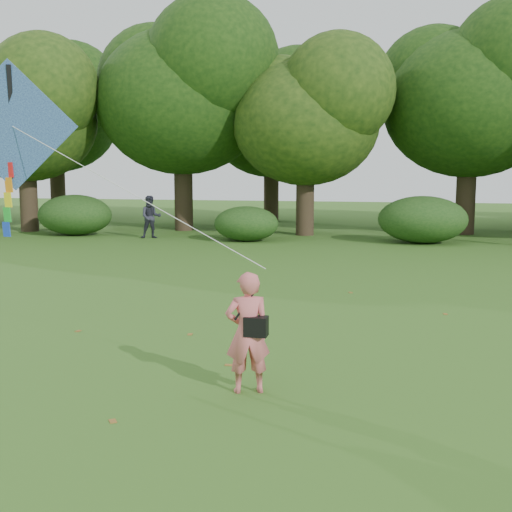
# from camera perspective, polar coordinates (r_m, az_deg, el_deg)

# --- Properties ---
(ground) EXTENTS (100.00, 100.00, 0.00)m
(ground) POSITION_cam_1_polar(r_m,az_deg,el_deg) (9.01, -1.15, -11.25)
(ground) COLOR #265114
(ground) RESTS_ON ground
(man_kite_flyer) EXTENTS (0.69, 0.56, 1.61)m
(man_kite_flyer) POSITION_cam_1_polar(r_m,az_deg,el_deg) (8.45, -0.75, -6.82)
(man_kite_flyer) COLOR #D56466
(man_kite_flyer) RESTS_ON ground
(bystander_left) EXTENTS (1.08, 0.98, 1.81)m
(bystander_left) POSITION_cam_1_polar(r_m,az_deg,el_deg) (27.58, -9.33, 3.44)
(bystander_left) COLOR #292A37
(bystander_left) RESTS_ON ground
(crossbody_bag) EXTENTS (0.43, 0.20, 0.68)m
(crossbody_bag) POSITION_cam_1_polar(r_m,az_deg,el_deg) (8.37, -0.02, -6.21)
(crossbody_bag) COLOR black
(crossbody_bag) RESTS_ON ground
(flying_kite) EXTENTS (5.93, 2.50, 3.11)m
(flying_kite) POSITION_cam_1_polar(r_m,az_deg,el_deg) (11.94, -20.84, 10.49)
(flying_kite) COLOR #2867B0
(flying_kite) RESTS_ON ground
(tree_line) EXTENTS (54.70, 15.30, 9.48)m
(tree_line) POSITION_cam_1_polar(r_m,az_deg,el_deg) (31.28, 12.07, 12.49)
(tree_line) COLOR #3A2D1E
(tree_line) RESTS_ON ground
(shrub_band) EXTENTS (39.15, 3.22, 1.88)m
(shrub_band) POSITION_cam_1_polar(r_m,az_deg,el_deg) (26.11, 6.41, 3.15)
(shrub_band) COLOR #264919
(shrub_band) RESTS_ON ground
(fallen_leaves) EXTENTS (11.53, 13.68, 0.01)m
(fallen_leaves) POSITION_cam_1_polar(r_m,az_deg,el_deg) (10.81, 0.82, -7.97)
(fallen_leaves) COLOR brown
(fallen_leaves) RESTS_ON ground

